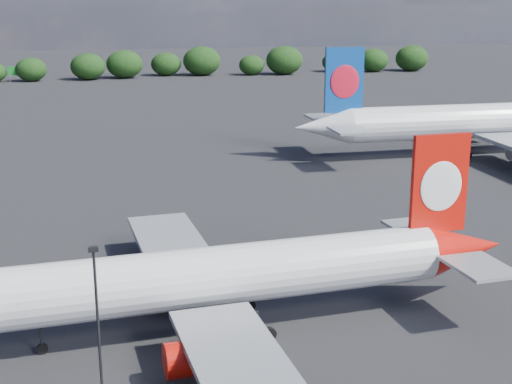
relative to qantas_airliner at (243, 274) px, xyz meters
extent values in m
plane|color=black|center=(-13.14, 56.43, -4.17)|extent=(500.00, 500.00, 0.00)
cylinder|color=silver|center=(-1.46, -0.11, 0.14)|extent=(32.98, 6.67, 4.31)
cone|color=red|center=(18.31, 1.33, 0.14)|extent=(7.19, 4.80, 4.31)
cube|color=red|center=(15.73, 1.14, 5.65)|extent=(4.76, 0.77, 7.76)
ellipsoid|color=white|center=(15.75, 0.88, 5.50)|extent=(3.62, 0.43, 3.97)
ellipsoid|color=white|center=(15.71, 1.40, 5.50)|extent=(3.62, 0.43, 3.97)
cube|color=gray|center=(16.93, -3.53, 0.48)|extent=(4.24, 5.44, 0.26)
cube|color=gray|center=(16.25, 5.93, 0.48)|extent=(4.24, 5.44, 0.26)
cube|color=gray|center=(-2.37, -11.41, -1.24)|extent=(6.83, 17.60, 0.47)
cube|color=gray|center=(-3.99, 10.95, -1.24)|extent=(6.83, 17.60, 0.47)
cylinder|color=red|center=(-4.40, -7.23, -2.36)|extent=(4.47, 2.63, 2.33)
cube|color=gray|center=(-4.40, -7.23, -1.76)|extent=(1.91, 0.40, 1.03)
cylinder|color=red|center=(-5.40, 6.52, -2.36)|extent=(4.47, 2.63, 2.33)
cube|color=gray|center=(-5.40, 6.52, -1.76)|extent=(1.91, 0.40, 1.03)
cylinder|color=black|center=(0.44, -2.56, -2.88)|extent=(0.26, 0.26, 2.15)
cylinder|color=black|center=(0.44, -2.56, -3.70)|extent=(0.97, 0.46, 0.95)
cylinder|color=black|center=(1.39, -2.49, -3.70)|extent=(0.97, 0.46, 0.95)
cylinder|color=black|center=(0.07, 2.60, -2.88)|extent=(0.26, 0.26, 2.15)
cylinder|color=black|center=(0.07, 2.60, -3.70)|extent=(0.97, 0.46, 0.95)
cylinder|color=black|center=(1.01, 2.67, -3.70)|extent=(0.97, 0.46, 0.95)
cylinder|color=black|center=(-14.36, -1.04, -2.92)|extent=(0.22, 0.22, 2.15)
cylinder|color=black|center=(-14.36, -1.04, -3.79)|extent=(0.80, 0.36, 0.78)
cylinder|color=silver|center=(47.13, 51.63, 1.12)|extent=(40.30, 5.53, 5.30)
cone|color=silver|center=(22.76, 51.77, 1.12)|extent=(8.51, 5.35, 5.30)
cube|color=#0D4092|center=(25.94, 51.75, 7.91)|extent=(5.83, 0.56, 9.54)
ellipsoid|color=red|center=(25.94, 51.44, 7.72)|extent=(4.45, 0.24, 4.87)
ellipsoid|color=red|center=(25.94, 52.07, 7.72)|extent=(4.45, 0.24, 4.87)
cube|color=gray|center=(24.85, 45.93, 1.55)|extent=(4.80, 6.38, 0.32)
cube|color=gray|center=(24.91, 57.59, 1.55)|extent=(4.80, 6.38, 0.32)
cube|color=gray|center=(49.33, 65.40, -0.57)|extent=(7.01, 21.23, 0.58)
cylinder|color=gray|center=(51.42, 60.09, -1.95)|extent=(5.31, 2.89, 2.86)
cube|color=gray|center=(51.42, 60.09, -1.21)|extent=(2.33, 0.33, 1.27)
cylinder|color=black|center=(45.00, 48.47, -2.58)|extent=(0.30, 0.30, 2.65)
cylinder|color=black|center=(45.00, 48.47, -3.59)|extent=(1.17, 0.48, 1.17)
cylinder|color=black|center=(43.83, 48.47, -3.59)|extent=(1.17, 0.48, 1.17)
cylinder|color=black|center=(45.03, 54.82, -2.58)|extent=(0.30, 0.30, 2.65)
cylinder|color=black|center=(45.03, 54.82, -3.59)|extent=(1.17, 0.48, 1.17)
cylinder|color=black|center=(43.87, 54.83, -3.59)|extent=(1.17, 0.48, 1.17)
cylinder|color=black|center=(-10.39, -10.68, 1.11)|extent=(0.16, 0.16, 10.56)
cube|color=black|center=(-10.39, -10.68, 6.54)|extent=(0.55, 0.30, 0.28)
cube|color=#166F22|center=(-31.14, 172.43, -0.97)|extent=(6.00, 0.30, 2.60)
cylinder|color=gray|center=(-33.64, 172.43, -3.17)|extent=(0.20, 0.20, 2.00)
cylinder|color=gray|center=(-28.64, 172.43, -3.17)|extent=(0.20, 0.20, 2.00)
cube|color=gold|center=(-1.14, 178.43, -0.17)|extent=(5.00, 0.30, 3.00)
cylinder|color=gray|center=(-1.14, 178.43, -2.92)|extent=(0.30, 0.30, 2.50)
ellipsoid|color=black|center=(-27.57, 172.94, -0.71)|extent=(9.02, 7.63, 6.93)
ellipsoid|color=black|center=(-11.23, 173.35, -0.20)|extent=(10.34, 8.75, 7.96)
ellipsoid|color=black|center=(-0.30, 175.68, 0.08)|extent=(11.07, 9.37, 8.52)
ellipsoid|color=black|center=(12.76, 180.10, -0.53)|extent=(9.48, 8.02, 7.29)
ellipsoid|color=black|center=(23.89, 178.38, 0.40)|extent=(11.89, 10.06, 9.14)
ellipsoid|color=black|center=(39.49, 176.02, -1.03)|extent=(8.16, 6.91, 6.28)
ellipsoid|color=black|center=(50.08, 175.36, 0.38)|extent=(11.84, 10.02, 9.11)
ellipsoid|color=black|center=(68.63, 180.42, -1.01)|extent=(8.22, 6.95, 6.32)
ellipsoid|color=black|center=(81.34, 177.37, -0.36)|extent=(9.93, 8.40, 7.64)
ellipsoid|color=black|center=(94.79, 176.92, 0.12)|extent=(11.17, 9.45, 8.59)
camera|label=1|loc=(-9.86, -47.55, 19.45)|focal=50.00mm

